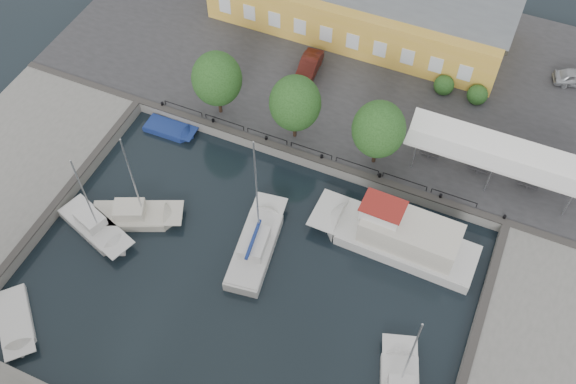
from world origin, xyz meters
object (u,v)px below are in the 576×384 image
at_px(launch_nw, 170,130).
at_px(launch_sw, 16,322).
at_px(center_sailboat, 256,246).
at_px(west_boat_b, 135,217).
at_px(west_boat_c, 95,228).
at_px(car_red, 309,67).
at_px(tent_canopy, 498,152).
at_px(trawler, 400,238).

bearing_deg(launch_nw, launch_sw, -92.29).
height_order(center_sailboat, west_boat_b, center_sailboat).
bearing_deg(west_boat_b, west_boat_c, -136.93).
distance_m(center_sailboat, west_boat_c, 12.59).
distance_m(west_boat_b, launch_nw, 9.39).
relative_size(car_red, center_sailboat, 0.38).
distance_m(car_red, west_boat_c, 23.54).
distance_m(tent_canopy, trawler, 10.31).
distance_m(west_boat_b, launch_sw, 11.37).
xyz_separation_m(trawler, launch_nw, (-21.79, 3.28, -0.93)).
relative_size(trawler, west_boat_b, 1.31).
distance_m(tent_canopy, west_boat_c, 31.63).
xyz_separation_m(tent_canopy, launch_sw, (-27.32, -25.60, -3.59)).
bearing_deg(launch_sw, center_sailboat, 43.62).
distance_m(tent_canopy, launch_sw, 37.61).
bearing_deg(west_boat_c, launch_sw, -94.53).
height_order(trawler, west_boat_b, west_boat_b).
bearing_deg(launch_sw, west_boat_c, 85.47).
bearing_deg(trawler, car_red, 133.54).
height_order(car_red, trawler, trawler).
bearing_deg(car_red, launch_nw, -134.02).
bearing_deg(trawler, west_boat_b, -163.39).
xyz_separation_m(car_red, center_sailboat, (3.38, -18.44, -1.38)).
bearing_deg(tent_canopy, west_boat_c, -147.83).
height_order(tent_canopy, car_red, tent_canopy).
height_order(center_sailboat, launch_nw, center_sailboat).
bearing_deg(west_boat_c, tent_canopy, 32.17).
relative_size(trawler, west_boat_c, 1.37).
relative_size(tent_canopy, launch_sw, 2.53).
relative_size(center_sailboat, west_boat_c, 1.25).
relative_size(car_red, launch_nw, 0.96).
relative_size(trawler, launch_nw, 2.78).
relative_size(tent_canopy, car_red, 3.10).
relative_size(center_sailboat, launch_nw, 2.54).
xyz_separation_m(tent_canopy, car_red, (-17.87, 5.06, -1.94)).
bearing_deg(center_sailboat, launch_sw, -136.38).
height_order(center_sailboat, trawler, center_sailboat).
relative_size(center_sailboat, west_boat_b, 1.20).
xyz_separation_m(center_sailboat, launch_sw, (-12.83, -12.23, -0.27)).
bearing_deg(center_sailboat, west_boat_b, -172.78).
bearing_deg(tent_canopy, trawler, -118.30).
distance_m(center_sailboat, west_boat_b, 9.94).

